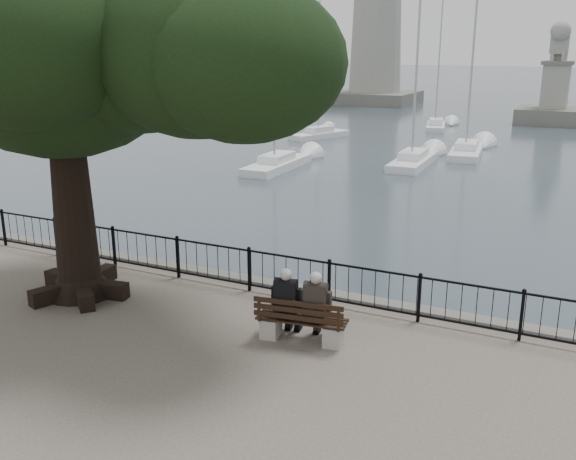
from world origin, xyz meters
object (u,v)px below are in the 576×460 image
Objects in this scene: person_right at (317,309)px; lion_monument at (554,99)px; bench at (301,326)px; person_left at (288,305)px; tree at (91,40)px.

person_right is 49.19m from lion_monument.
person_left reaches higher than bench.
bench is 0.17× the size of tree.
bench is 1.23× the size of person_left.
person_left is 0.14× the size of tree.
person_right is 7.07m from tree.
person_left is at bearing -171.62° from person_right.
lion_monument is (0.80, 49.33, 0.78)m from bench.
tree reaches higher than person_left.
lion_monument is (1.10, 49.27, 0.43)m from person_left.
tree is (-5.05, -0.03, 4.94)m from person_right.
tree is 49.73m from lion_monument.
tree is 1.24× the size of lion_monument.
tree reaches higher than lion_monument.
person_right is 0.14× the size of tree.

